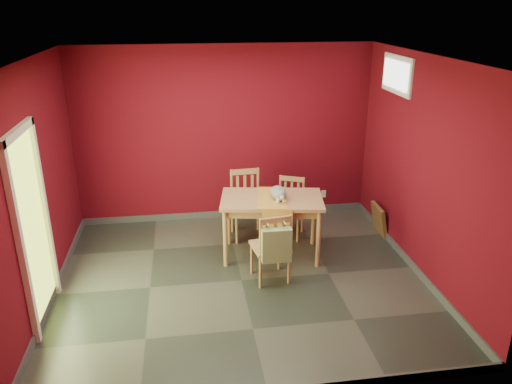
{
  "coord_description": "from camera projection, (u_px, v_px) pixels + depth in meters",
  "views": [
    {
      "loc": [
        -0.62,
        -5.39,
        3.29
      ],
      "look_at": [
        0.25,
        0.45,
        1.0
      ],
      "focal_mm": 35.0,
      "sensor_mm": 36.0,
      "label": 1
    }
  ],
  "objects": [
    {
      "name": "room_shell",
      "position": [
        242.0,
        277.0,
        6.22
      ],
      "size": [
        4.5,
        4.5,
        4.5
      ],
      "color": "#580914",
      "rests_on": "ground"
    },
    {
      "name": "chair_far_right",
      "position": [
        289.0,
        207.0,
        7.31
      ],
      "size": [
        0.54,
        0.54,
        0.87
      ],
      "color": "#A97C4F",
      "rests_on": "ground"
    },
    {
      "name": "chair_near",
      "position": [
        271.0,
        246.0,
        6.09
      ],
      "size": [
        0.49,
        0.49,
        0.92
      ],
      "color": "#A97C4F",
      "rests_on": "ground"
    },
    {
      "name": "doorway",
      "position": [
        32.0,
        223.0,
        5.16
      ],
      "size": [
        0.06,
        1.01,
        2.13
      ],
      "color": "#B7D838",
      "rests_on": "ground"
    },
    {
      "name": "window",
      "position": [
        397.0,
        75.0,
        6.62
      ],
      "size": [
        0.05,
        0.9,
        0.5
      ],
      "color": "white",
      "rests_on": "room_shell"
    },
    {
      "name": "picture_frame",
      "position": [
        379.0,
        220.0,
        7.41
      ],
      "size": [
        0.16,
        0.45,
        0.45
      ],
      "color": "brown",
      "rests_on": "ground"
    },
    {
      "name": "tote_bag",
      "position": [
        277.0,
        245.0,
        5.84
      ],
      "size": [
        0.35,
        0.2,
        0.49
      ],
      "color": "#7D9D64",
      "rests_on": "chair_near"
    },
    {
      "name": "table_runner",
      "position": [
        274.0,
        206.0,
        6.48
      ],
      "size": [
        0.5,
        0.85,
        0.4
      ],
      "color": "#BD8830",
      "rests_on": "dining_table"
    },
    {
      "name": "dining_table",
      "position": [
        272.0,
        205.0,
        6.62
      ],
      "size": [
        1.44,
        0.98,
        0.84
      ],
      "color": "#A97C4F",
      "rests_on": "ground"
    },
    {
      "name": "ground",
      "position": [
        242.0,
        280.0,
        6.24
      ],
      "size": [
        4.5,
        4.5,
        0.0
      ],
      "primitive_type": "plane",
      "color": "#2D342D",
      "rests_on": "ground"
    },
    {
      "name": "cat",
      "position": [
        279.0,
        191.0,
        6.54
      ],
      "size": [
        0.35,
        0.48,
        0.21
      ],
      "primitive_type": null,
      "rotation": [
        0.0,
        0.0,
        -0.33
      ],
      "color": "slate",
      "rests_on": "table_runner"
    },
    {
      "name": "chair_far_left",
      "position": [
        247.0,
        203.0,
        7.27
      ],
      "size": [
        0.49,
        0.49,
        0.99
      ],
      "color": "#A97C4F",
      "rests_on": "ground"
    },
    {
      "name": "outlet_plate",
      "position": [
        323.0,
        194.0,
        8.19
      ],
      "size": [
        0.08,
        0.02,
        0.12
      ],
      "primitive_type": "cube",
      "color": "silver",
      "rests_on": "room_shell"
    }
  ]
}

